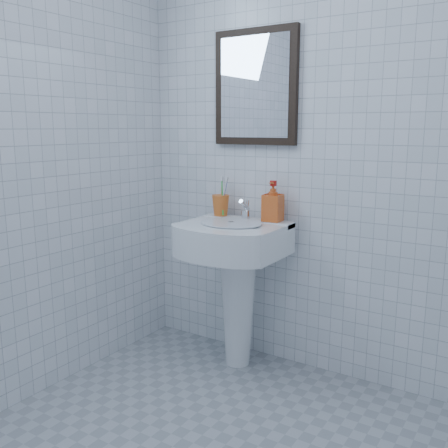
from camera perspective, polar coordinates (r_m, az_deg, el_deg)
The scene contains 6 objects.
wall_back at distance 2.67m, azimuth 11.51°, elevation 8.93°, with size 2.20×0.02×2.50m, color white.
washbasin at distance 2.76m, azimuth 1.37°, elevation -5.24°, with size 0.55×0.40×0.84m.
faucet at distance 2.78m, azimuth 2.47°, elevation 1.51°, with size 0.05×0.10×0.12m.
toothbrush_cup at distance 2.88m, azimuth -0.39°, elevation 2.15°, with size 0.10×0.10×0.12m, color orange, non-canonical shape.
soap_dispenser at distance 2.72m, azimuth 5.61°, elevation 2.59°, with size 0.10×0.10×0.22m, color red.
wall_mirror at distance 2.83m, azimuth 3.60°, elevation 15.32°, with size 0.50×0.04×0.62m.
Camera 1 is at (0.97, -1.28, 1.34)m, focal length 40.00 mm.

